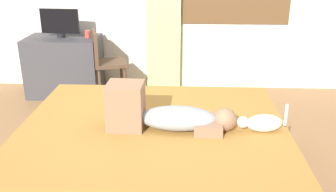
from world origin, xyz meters
name	(u,v)px	position (x,y,z in m)	size (l,w,h in m)	color
ground_plane	(157,189)	(0.00, 0.00, 0.00)	(16.00, 16.00, 0.00)	olive
bed	(154,155)	(-0.03, 0.08, 0.26)	(2.05, 1.76, 0.53)	brown
person_lying	(164,114)	(0.06, 0.01, 0.64)	(0.94, 0.29, 0.34)	#8C939E
cat	(262,123)	(0.76, -0.01, 0.59)	(0.36, 0.13, 0.21)	silver
desk	(65,66)	(-1.33, 2.07, 0.37)	(0.90, 0.56, 0.74)	#38383D
tv_monitor	(60,23)	(-1.33, 2.07, 0.92)	(0.48, 0.10, 0.35)	black
cup	(88,34)	(-1.00, 2.06, 0.78)	(0.07, 0.07, 0.09)	#B23D38
chair_by_desk	(104,60)	(-0.78, 1.90, 0.51)	(0.48, 0.48, 0.86)	#4C3828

